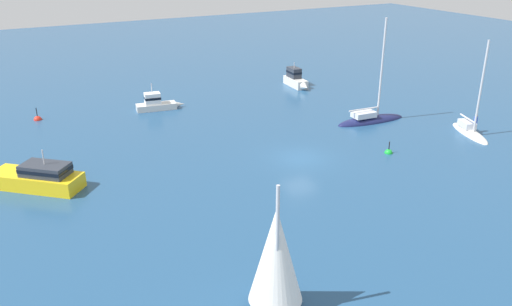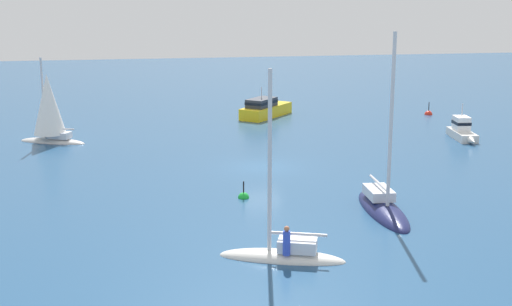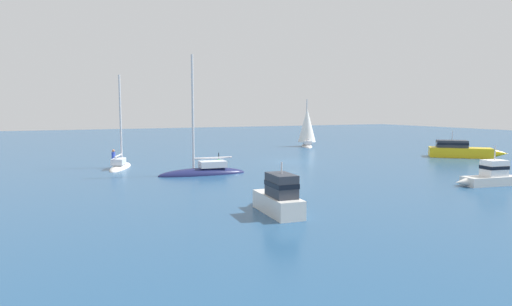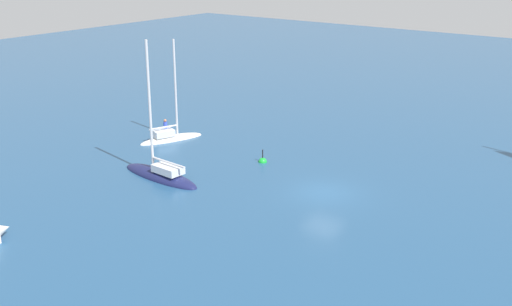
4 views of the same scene
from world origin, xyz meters
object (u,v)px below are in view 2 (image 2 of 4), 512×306
object	(u,v)px
sloop	(49,111)
motor_cruiser_1	(267,108)
mooring_buoy	(244,198)
channel_buoy	(428,114)
sloop_1	(283,254)
ketch	(383,208)
motor_cruiser	(462,131)

from	to	relation	value
sloop	motor_cruiser_1	bearing A→B (deg)	-131.71
mooring_buoy	sloop	bearing A→B (deg)	34.93
channel_buoy	sloop_1	bearing A→B (deg)	146.65
channel_buoy	mooring_buoy	bearing A→B (deg)	137.24
motor_cruiser_1	ketch	distance (m)	29.40
sloop_1	channel_buoy	distance (m)	39.62
motor_cruiser_1	channel_buoy	distance (m)	15.53
sloop	sloop_1	distance (m)	29.60
motor_cruiser_1	sloop	xyz separation A→B (m)	(-8.16, 18.74, 1.70)
sloop	ketch	distance (m)	28.60
sloop_1	mooring_buoy	xyz separation A→B (m)	(9.36, 0.17, -0.24)
ketch	sloop	bearing A→B (deg)	-134.35
ketch	channel_buoy	distance (m)	31.38
channel_buoy	motor_cruiser_1	bearing A→B (deg)	83.02
motor_cruiser	sloop_1	world-z (taller)	sloop_1
motor_cruiser	ketch	world-z (taller)	ketch
sloop_1	mooring_buoy	world-z (taller)	sloop_1
motor_cruiser_1	ketch	world-z (taller)	ketch
motor_cruiser_1	channel_buoy	world-z (taller)	motor_cruiser_1
motor_cruiser_1	sloop	distance (m)	20.51
motor_cruiser	ketch	distance (m)	21.02
sloop_1	ketch	distance (m)	8.70
motor_cruiser	ketch	bearing A→B (deg)	-29.92
motor_cruiser	channel_buoy	distance (m)	11.19
motor_cruiser_1	channel_buoy	xyz separation A→B (m)	(-1.88, -15.39, -0.76)
motor_cruiser	sloop	size ratio (longest dim) A/B	0.71
motor_cruiser	channel_buoy	bearing A→B (deg)	177.10
motor_cruiser_1	sloop	world-z (taller)	sloop
sloop	ketch	bearing A→B (deg)	156.63
sloop	mooring_buoy	xyz separation A→B (m)	(-17.45, -12.19, -2.46)
ketch	mooring_buoy	distance (m)	7.82
ketch	mooring_buoy	size ratio (longest dim) A/B	7.74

